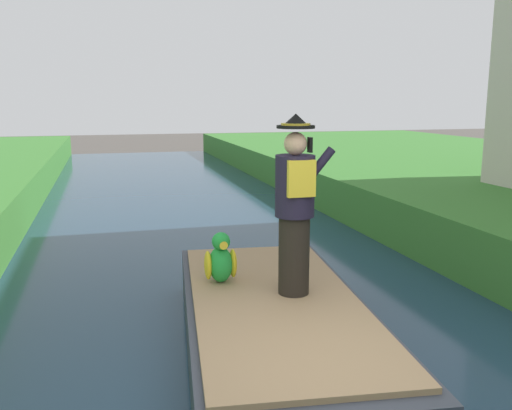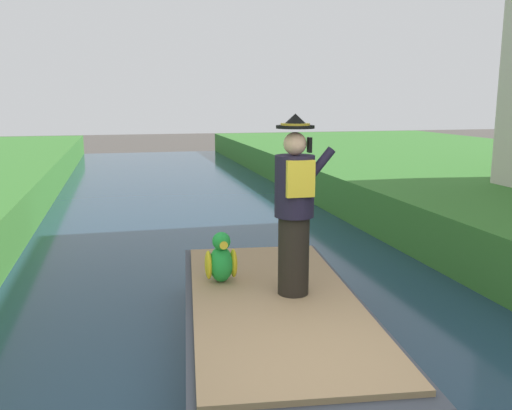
% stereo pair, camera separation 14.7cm
% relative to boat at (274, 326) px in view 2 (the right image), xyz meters
% --- Properties ---
extents(boat, '(2.27, 4.38, 0.61)m').
position_rel_boat_xyz_m(boat, '(0.00, 0.00, 0.00)').
color(boat, '#333842').
rests_on(boat, canal_water).
extents(person_pirate, '(0.61, 0.42, 1.85)m').
position_rel_boat_xyz_m(person_pirate, '(0.23, 0.07, 1.23)').
color(person_pirate, black).
rests_on(person_pirate, boat).
extents(parrot_plush, '(0.36, 0.35, 0.57)m').
position_rel_boat_xyz_m(parrot_plush, '(-0.44, 0.63, 0.55)').
color(parrot_plush, green).
rests_on(parrot_plush, boat).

